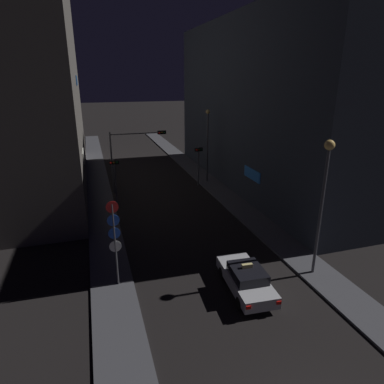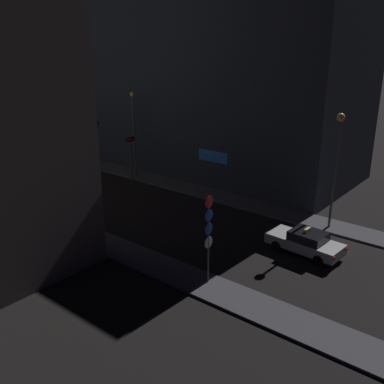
{
  "view_description": "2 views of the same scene",
  "coord_description": "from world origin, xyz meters",
  "px_view_note": "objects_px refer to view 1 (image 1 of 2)",
  "views": [
    {
      "loc": [
        -6.05,
        -5.06,
        10.61
      ],
      "look_at": [
        1.48,
        19.43,
        1.77
      ],
      "focal_mm": 31.37,
      "sensor_mm": 36.0,
      "label": 1
    },
    {
      "loc": [
        -21.69,
        -1.37,
        12.25
      ],
      "look_at": [
        -0.38,
        15.77,
        2.57
      ],
      "focal_mm": 42.09,
      "sensor_mm": 36.0,
      "label": 2
    }
  ],
  "objects_px": {
    "street_lamp_near_block": "(324,185)",
    "traffic_light_right_kerb": "(199,158)",
    "sign_pole_left": "(115,236)",
    "street_lamp_far_block": "(208,137)",
    "traffic_light_overhead": "(132,148)",
    "taxi": "(246,279)",
    "traffic_light_left_kerb": "(115,172)"
  },
  "relations": [
    {
      "from": "traffic_light_overhead",
      "to": "traffic_light_left_kerb",
      "type": "relative_size",
      "value": 1.46
    },
    {
      "from": "taxi",
      "to": "traffic_light_left_kerb",
      "type": "bearing_deg",
      "value": 109.33
    },
    {
      "from": "traffic_light_left_kerb",
      "to": "street_lamp_near_block",
      "type": "height_order",
      "value": "street_lamp_near_block"
    },
    {
      "from": "taxi",
      "to": "traffic_light_left_kerb",
      "type": "height_order",
      "value": "traffic_light_left_kerb"
    },
    {
      "from": "traffic_light_left_kerb",
      "to": "traffic_light_right_kerb",
      "type": "bearing_deg",
      "value": 18.9
    },
    {
      "from": "taxi",
      "to": "sign_pole_left",
      "type": "xyz_separation_m",
      "value": [
        -6.3,
        2.39,
        2.2
      ]
    },
    {
      "from": "traffic_light_left_kerb",
      "to": "traffic_light_overhead",
      "type": "bearing_deg",
      "value": 57.1
    },
    {
      "from": "traffic_light_left_kerb",
      "to": "traffic_light_right_kerb",
      "type": "height_order",
      "value": "traffic_light_left_kerb"
    },
    {
      "from": "traffic_light_overhead",
      "to": "street_lamp_far_block",
      "type": "bearing_deg",
      "value": 4.55
    },
    {
      "from": "traffic_light_overhead",
      "to": "traffic_light_left_kerb",
      "type": "bearing_deg",
      "value": -122.9
    },
    {
      "from": "sign_pole_left",
      "to": "street_lamp_far_block",
      "type": "height_order",
      "value": "street_lamp_far_block"
    },
    {
      "from": "taxi",
      "to": "street_lamp_far_block",
      "type": "relative_size",
      "value": 0.61
    },
    {
      "from": "traffic_light_left_kerb",
      "to": "sign_pole_left",
      "type": "relative_size",
      "value": 0.85
    },
    {
      "from": "street_lamp_near_block",
      "to": "traffic_light_right_kerb",
      "type": "bearing_deg",
      "value": 93.58
    },
    {
      "from": "traffic_light_left_kerb",
      "to": "street_lamp_far_block",
      "type": "distance_m",
      "value": 10.57
    },
    {
      "from": "traffic_light_right_kerb",
      "to": "street_lamp_near_block",
      "type": "xyz_separation_m",
      "value": [
        1.1,
        -17.53,
        2.48
      ]
    },
    {
      "from": "taxi",
      "to": "traffic_light_left_kerb",
      "type": "distance_m",
      "value": 15.99
    },
    {
      "from": "sign_pole_left",
      "to": "street_lamp_near_block",
      "type": "distance_m",
      "value": 11.11
    },
    {
      "from": "street_lamp_near_block",
      "to": "traffic_light_overhead",
      "type": "bearing_deg",
      "value": 113.31
    },
    {
      "from": "taxi",
      "to": "street_lamp_near_block",
      "type": "height_order",
      "value": "street_lamp_near_block"
    },
    {
      "from": "traffic_light_right_kerb",
      "to": "street_lamp_far_block",
      "type": "height_order",
      "value": "street_lamp_far_block"
    },
    {
      "from": "sign_pole_left",
      "to": "street_lamp_near_block",
      "type": "xyz_separation_m",
      "value": [
        10.66,
        -2.05,
        2.39
      ]
    },
    {
      "from": "street_lamp_near_block",
      "to": "street_lamp_far_block",
      "type": "relative_size",
      "value": 1.02
    },
    {
      "from": "sign_pole_left",
      "to": "street_lamp_near_block",
      "type": "height_order",
      "value": "street_lamp_near_block"
    },
    {
      "from": "traffic_light_overhead",
      "to": "street_lamp_near_block",
      "type": "height_order",
      "value": "street_lamp_near_block"
    },
    {
      "from": "traffic_light_overhead",
      "to": "sign_pole_left",
      "type": "relative_size",
      "value": 1.23
    },
    {
      "from": "sign_pole_left",
      "to": "traffic_light_overhead",
      "type": "bearing_deg",
      "value": 79.02
    },
    {
      "from": "traffic_light_overhead",
      "to": "sign_pole_left",
      "type": "height_order",
      "value": "traffic_light_overhead"
    },
    {
      "from": "taxi",
      "to": "traffic_light_left_kerb",
      "type": "xyz_separation_m",
      "value": [
        -5.25,
        14.96,
        2.11
      ]
    },
    {
      "from": "taxi",
      "to": "street_lamp_near_block",
      "type": "distance_m",
      "value": 6.33
    },
    {
      "from": "traffic_light_right_kerb",
      "to": "traffic_light_left_kerb",
      "type": "bearing_deg",
      "value": -161.1
    },
    {
      "from": "street_lamp_near_block",
      "to": "taxi",
      "type": "bearing_deg",
      "value": -175.49
    }
  ]
}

